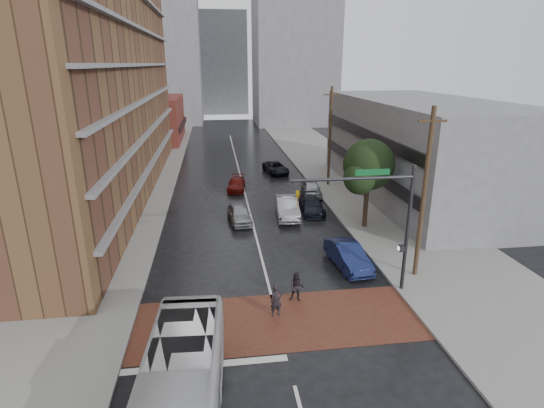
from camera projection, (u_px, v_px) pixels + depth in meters
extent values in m
plane|color=black|center=(279.00, 327.00, 20.49)|extent=(160.00, 160.00, 0.00)
cube|color=brown|center=(278.00, 321.00, 20.96)|extent=(14.00, 5.00, 0.02)
cube|color=gray|center=(128.00, 190.00, 42.50)|extent=(9.00, 90.00, 0.15)
cube|color=gray|center=(350.00, 181.00, 45.45)|extent=(9.00, 90.00, 0.15)
cube|color=brown|center=(80.00, 40.00, 36.85)|extent=(10.00, 44.00, 28.00)
cube|color=maroon|center=(156.00, 119.00, 68.62)|extent=(8.00, 16.00, 7.00)
cube|color=gray|center=(420.00, 148.00, 39.99)|extent=(11.00, 26.00, 9.00)
cube|color=gray|center=(155.00, 43.00, 86.99)|extent=(18.00, 16.00, 32.00)
cube|color=gray|center=(295.00, 32.00, 84.30)|extent=(16.00, 14.00, 36.00)
cube|color=gray|center=(222.00, 64.00, 106.02)|extent=(12.00, 10.00, 24.00)
cylinder|color=#332319|center=(366.00, 203.00, 32.23)|extent=(0.36, 0.36, 4.00)
sphere|color=#1E3116|center=(369.00, 165.00, 31.29)|extent=(3.80, 3.80, 3.80)
sphere|color=#1E3116|center=(360.00, 178.00, 30.67)|extent=(2.40, 2.40, 2.40)
sphere|color=#1E3116|center=(375.00, 170.00, 32.33)|extent=(2.60, 2.60, 2.60)
cylinder|color=#2D2D33|center=(407.00, 231.00, 22.64)|extent=(0.20, 0.20, 7.20)
cylinder|color=#2D2D33|center=(353.00, 179.00, 21.29)|extent=(6.40, 0.16, 0.16)
imported|color=gold|center=(298.00, 200.00, 21.24)|extent=(0.20, 0.16, 1.00)
cube|color=#0C5926|center=(373.00, 172.00, 21.32)|extent=(1.80, 0.05, 0.30)
cube|color=#2D2D33|center=(401.00, 248.00, 22.93)|extent=(0.30, 0.30, 0.35)
cylinder|color=#473321|center=(424.00, 196.00, 23.80)|extent=(0.26, 0.26, 10.00)
cube|color=#473321|center=(433.00, 121.00, 22.48)|extent=(1.60, 0.12, 0.12)
cylinder|color=#473321|center=(330.00, 138.00, 42.61)|extent=(0.26, 0.26, 10.00)
cube|color=#473321|center=(332.00, 95.00, 41.28)|extent=(1.60, 0.12, 0.12)
imported|color=black|center=(276.00, 301.00, 21.14)|extent=(0.71, 0.55, 1.73)
imported|color=black|center=(297.00, 287.00, 22.48)|extent=(0.95, 0.83, 1.65)
imported|color=#929499|center=(239.00, 214.00, 33.77)|extent=(2.01, 4.22, 1.39)
imported|color=#B4B5BC|center=(287.00, 207.00, 34.92)|extent=(2.05, 5.11, 1.65)
imported|color=maroon|center=(236.00, 184.00, 42.49)|extent=(2.17, 4.29, 1.20)
imported|color=black|center=(276.00, 168.00, 48.95)|extent=(2.92, 4.97, 1.30)
imported|color=#16204E|center=(348.00, 256.00, 26.34)|extent=(2.08, 4.68, 1.49)
imported|color=black|center=(311.00, 205.00, 36.00)|extent=(1.94, 4.52, 1.30)
imported|color=#9FA2A6|center=(311.00, 188.00, 40.68)|extent=(1.96, 4.24, 1.41)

